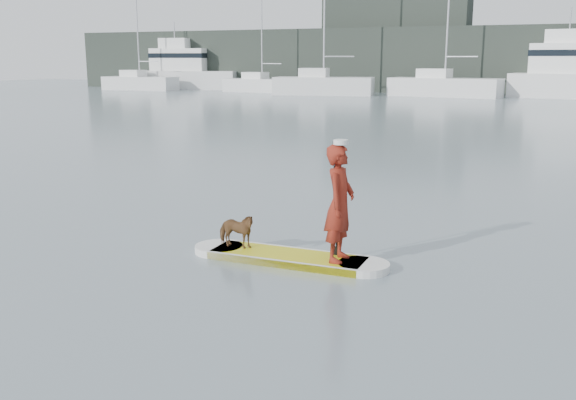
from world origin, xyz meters
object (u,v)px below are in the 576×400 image
at_px(paddleboard, 288,257).
at_px(motor_yacht_b, 186,70).
at_px(sailboat_a, 139,82).
at_px(sailboat_d, 444,85).
at_px(dog, 236,230).
at_px(sailboat_c, 323,84).
at_px(sailboat_b, 262,84).
at_px(paddler, 340,203).

height_order(paddleboard, motor_yacht_b, motor_yacht_b).
bearing_deg(paddleboard, sailboat_a, 127.30).
xyz_separation_m(paddleboard, sailboat_d, (-5.84, 46.74, 0.92)).
height_order(paddleboard, sailboat_d, sailboat_d).
height_order(dog, sailboat_d, sailboat_d).
distance_m(dog, sailboat_c, 47.43).
bearing_deg(dog, sailboat_a, 37.69).
bearing_deg(paddleboard, sailboat_b, 115.07).
bearing_deg(motor_yacht_b, sailboat_a, -140.15).
bearing_deg(sailboat_b, sailboat_c, -11.21).
relative_size(dog, sailboat_c, 0.06).
bearing_deg(sailboat_b, motor_yacht_b, 171.16).
distance_m(dog, sailboat_d, 47.02).
height_order(sailboat_b, motor_yacht_b, sailboat_b).
distance_m(sailboat_b, motor_yacht_b, 10.68).
height_order(dog, sailboat_a, sailboat_a).
bearing_deg(sailboat_d, paddler, -74.25).
relative_size(paddleboard, sailboat_c, 0.27).
distance_m(sailboat_b, sailboat_d, 17.31).
relative_size(paddleboard, dog, 4.79).
bearing_deg(dog, paddleboard, -88.89).
bearing_deg(sailboat_b, sailboat_d, 5.03).
height_order(sailboat_c, sailboat_d, sailboat_d).
height_order(dog, motor_yacht_b, motor_yacht_b).
height_order(sailboat_a, sailboat_c, sailboat_c).
distance_m(paddleboard, paddler, 1.28).
bearing_deg(sailboat_c, sailboat_b, 152.73).
relative_size(paddler, sailboat_a, 0.16).
distance_m(paddleboard, motor_yacht_b, 60.15).
distance_m(paddler, motor_yacht_b, 60.59).
distance_m(dog, sailboat_b, 52.17).
height_order(paddleboard, dog, dog).
bearing_deg(sailboat_a, paddler, -51.46).
bearing_deg(paddler, sailboat_a, 37.81).
bearing_deg(paddler, motor_yacht_b, 33.21).
bearing_deg(sailboat_b, paddleboard, -57.38).
bearing_deg(sailboat_c, paddler, -78.92).
bearing_deg(paddleboard, sailboat_c, 108.62).
relative_size(dog, sailboat_d, 0.05).
relative_size(sailboat_b, sailboat_d, 0.84).
height_order(paddleboard, sailboat_c, sailboat_c).
bearing_deg(dog, sailboat_c, 18.68).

